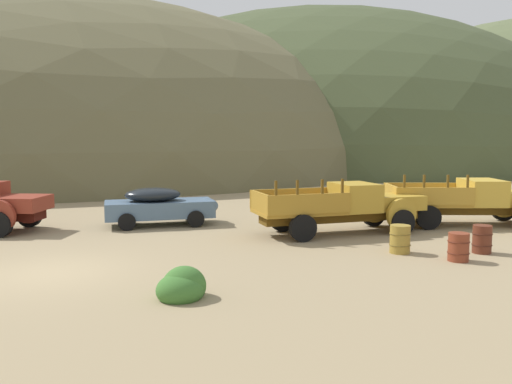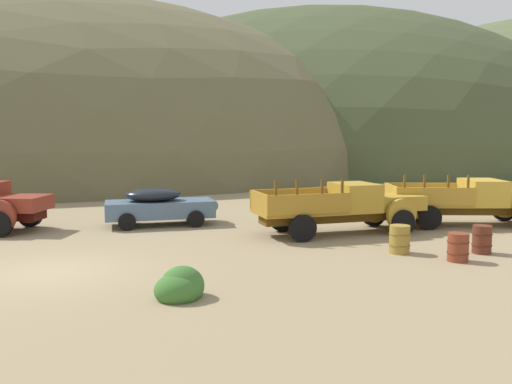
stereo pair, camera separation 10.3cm
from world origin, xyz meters
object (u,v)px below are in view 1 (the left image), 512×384
oil_drum_by_truck (400,239)px  truck_faded_yellow (477,200)px  truck_mustard (352,207)px  car_chalk_blue (163,206)px  oil_drum_spare (482,239)px  oil_drum_foreground (458,247)px

oil_drum_by_truck → truck_faded_yellow: bearing=38.5°
truck_mustard → oil_drum_by_truck: (0.29, -3.57, -0.56)m
oil_drum_by_truck → truck_mustard: bearing=94.7°
car_chalk_blue → oil_drum_spare: bearing=-40.8°
oil_drum_foreground → oil_drum_by_truck: oil_drum_by_truck is taller
oil_drum_by_truck → car_chalk_blue: bearing=138.6°
truck_mustard → oil_drum_spare: (2.83, -4.02, -0.56)m
oil_drum_spare → oil_drum_foreground: bearing=-147.5°
oil_drum_by_truck → oil_drum_spare: bearing=-10.0°
truck_faded_yellow → oil_drum_spare: size_ratio=7.54×
truck_mustard → oil_drum_foreground: bearing=-80.6°
truck_mustard → oil_drum_spare: truck_mustard is taller
car_chalk_blue → truck_faded_yellow: size_ratio=0.71×
car_chalk_blue → truck_faded_yellow: 13.01m
oil_drum_foreground → oil_drum_by_truck: 1.78m
truck_faded_yellow → oil_drum_foreground: (-4.22, -5.61, -0.60)m
car_chalk_blue → truck_faded_yellow: truck_faded_yellow is taller
oil_drum_spare → truck_mustard: bearing=125.2°
oil_drum_spare → truck_faded_yellow: bearing=58.6°
oil_drum_foreground → truck_mustard: bearing=107.4°
truck_faded_yellow → oil_drum_by_truck: 6.99m
car_chalk_blue → truck_mustard: bearing=-28.3°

